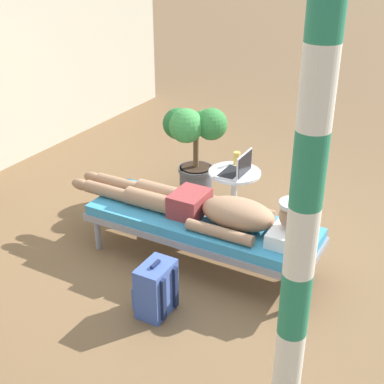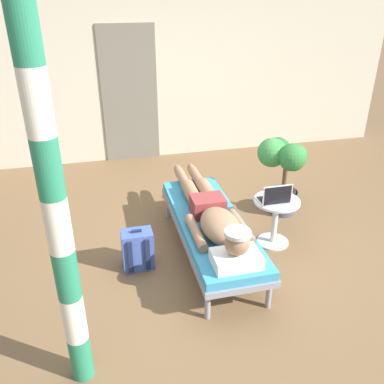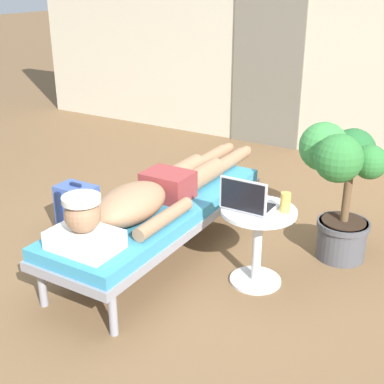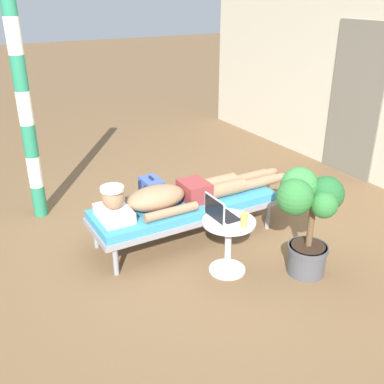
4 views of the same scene
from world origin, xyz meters
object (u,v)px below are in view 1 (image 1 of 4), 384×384
side_table (234,188)px  potted_plant (193,139)px  laptop (237,169)px  drink_glass (237,158)px  backpack (156,289)px  person_reclining (211,208)px  lounge_chair (202,225)px  porch_post (301,241)px

side_table → potted_plant: size_ratio=0.54×
laptop → drink_glass: bearing=26.1°
side_table → laptop: (-0.06, -0.05, 0.23)m
laptop → backpack: bearing=-179.3°
laptop → backpack: (-1.41, -0.02, -0.39)m
person_reclining → potted_plant: (1.06, 0.75, 0.10)m
drink_glass → potted_plant: potted_plant is taller
potted_plant → person_reclining: bearing=-144.8°
lounge_chair → drink_glass: 0.91m
drink_glass → potted_plant: (0.18, 0.56, 0.03)m
lounge_chair → drink_glass: drink_glass is taller
potted_plant → drink_glass: bearing=-107.7°
person_reclining → potted_plant: potted_plant is taller
lounge_chair → backpack: size_ratio=4.59×
person_reclining → backpack: (-0.75, 0.06, -0.32)m
laptop → backpack: laptop is taller
laptop → lounge_chair: bearing=179.4°
laptop → potted_plant: potted_plant is taller
lounge_chair → person_reclining: bearing=-90.0°
lounge_chair → backpack: backpack is taller
side_table → backpack: side_table is taller
lounge_chair → person_reclining: person_reclining is taller
person_reclining → side_table: 0.76m
laptop → porch_post: porch_post is taller
side_table → porch_post: (-2.02, -1.24, 0.90)m
person_reclining → laptop: size_ratio=7.00×
side_table → laptop: bearing=-139.5°
porch_post → drink_glass: bearing=30.9°
potted_plant → backpack: bearing=-159.3°
person_reclining → potted_plant: 1.30m
person_reclining → drink_glass: person_reclining is taller
lounge_chair → backpack: bearing=-178.1°
porch_post → side_table: bearing=31.7°
backpack → potted_plant: 1.97m
potted_plant → porch_post: bearing=-141.6°
potted_plant → side_table: bearing=-118.3°
backpack → potted_plant: bearing=20.7°
lounge_chair → porch_post: porch_post is taller
backpack → porch_post: porch_post is taller
backpack → side_table: bearing=2.7°
lounge_chair → laptop: bearing=-0.6°
backpack → potted_plant: potted_plant is taller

